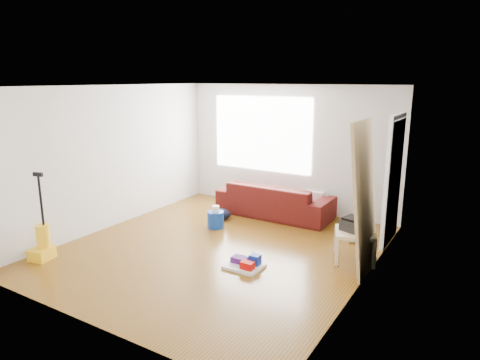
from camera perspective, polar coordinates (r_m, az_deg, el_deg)
The scene contains 13 objects.
room at distance 6.54m, azimuth -1.72°, elevation 1.43°, with size 4.51×5.01×2.51m.
sofa at distance 8.41m, azimuth 4.63°, elevation -4.71°, with size 2.22×0.87×0.65m, color #3C0C0D.
tv_stand at distance 8.34m, azimuth 9.78°, elevation -4.06°, with size 0.77×0.59×0.25m.
tv at distance 8.26m, azimuth 9.85°, elevation -2.27°, with size 0.52×0.07×0.30m, color black.
side_table at distance 6.48m, azimuth 15.08°, elevation -7.19°, with size 0.71×0.71×0.45m.
printer at distance 6.42m, azimuth 15.17°, elevation -5.79°, with size 0.45×0.39×0.20m.
bucket at distance 7.73m, azimuth -3.26°, elevation -6.33°, with size 0.30×0.30×0.30m, color #0E39A6.
toilet_paper at distance 7.64m, azimuth -3.26°, elevation -4.95°, with size 0.13×0.13×0.12m, color white.
cleaning_tray at distance 6.15m, azimuth 0.73°, elevation -11.12°, with size 0.51×0.41×0.18m.
backpack at distance 8.16m, azimuth -2.56°, elevation -5.25°, with size 0.38×0.31×0.21m, color black.
sneakers at distance 7.21m, azimuth 15.64°, elevation -7.92°, with size 0.43×0.22×0.10m.
vacuum at distance 7.00m, azimuth -24.86°, elevation -7.67°, with size 0.33×0.36×1.30m.
door_panel at distance 6.30m, azimuth 15.64°, elevation -11.59°, with size 0.04×0.84×2.09m, color #9D8859.
Camera 1 is at (3.56, -5.21, 2.61)m, focal length 32.00 mm.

